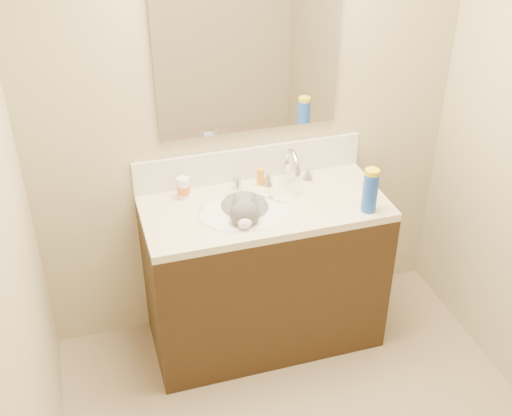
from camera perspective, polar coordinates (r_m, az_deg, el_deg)
room_shell at (r=2.03m, az=9.20°, el=1.32°), size 2.24×2.54×2.52m
vanity_cabinet at (r=3.39m, az=0.73°, el=-6.12°), size 1.20×0.55×0.82m
counter_slab at (r=3.14m, az=0.78°, el=0.02°), size 1.20×0.55×0.04m
basin at (r=3.12m, az=-1.16°, el=-1.38°), size 0.45×0.36×0.14m
faucet at (r=3.25m, az=3.10°, el=3.33°), size 0.28×0.20×0.21m
cat at (r=3.12m, az=-0.97°, el=-0.60°), size 0.35×0.41×0.31m
backsplash at (r=3.30m, az=-0.58°, el=3.98°), size 1.20×0.02×0.18m
mirror at (r=3.07m, az=-0.64°, el=13.72°), size 0.90×0.02×0.80m
pill_bottle at (r=3.18m, az=-6.48°, el=1.79°), size 0.08×0.08×0.11m
pill_label at (r=3.18m, az=-6.47°, el=1.66°), size 0.08×0.08×0.04m
silver_jar at (r=3.25m, az=-1.71°, el=2.18°), size 0.06×0.06×0.05m
amber_bottle at (r=3.27m, az=0.42°, el=2.79°), size 0.04×0.04×0.09m
toothbrush at (r=3.17m, az=1.35°, el=0.89°), size 0.12×0.12×0.01m
toothbrush_head at (r=3.17m, az=1.36°, el=0.92°), size 0.03×0.03×0.02m
spray_can at (r=3.08m, az=10.10°, el=1.38°), size 0.09×0.09×0.20m
spray_cap at (r=3.03m, az=10.28°, el=3.02°), size 0.08×0.08×0.04m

